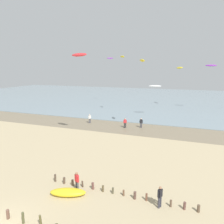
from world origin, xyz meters
TOP-DOWN VIEW (x-y plane):
  - wet_sand_strip at (0.00, 26.00)m, footprint 120.00×7.57m
  - sea at (0.00, 64.78)m, footprint 160.00×70.00m
  - groyne_mid at (5.82, 6.39)m, footprint 12.41×0.34m
  - person_mid_beach at (3.30, 27.05)m, footprint 0.56×0.28m
  - person_by_waterline at (2.61, 5.75)m, footprint 0.50×0.38m
  - person_left_flank at (0.69, 26.03)m, footprint 0.52×0.35m
  - person_right_flank at (-6.50, 26.83)m, footprint 0.43×0.43m
  - person_far_down_beach at (9.47, 5.93)m, footprint 0.35×0.53m
  - grounded_kite at (2.25, 4.88)m, footprint 3.10×1.91m
  - kite_aloft_0 at (4.03, 36.20)m, footprint 2.81×1.55m
  - kite_aloft_1 at (7.90, 49.62)m, footprint 2.30×2.81m
  - kite_aloft_2 at (-11.46, 50.87)m, footprint 1.96×1.66m
  - kite_aloft_3 at (3.50, 25.63)m, footprint 1.61×2.18m
  - kite_aloft_4 at (-3.14, 36.21)m, footprint 1.80×2.05m
  - kite_aloft_5 at (-3.36, 17.70)m, footprint 2.78×1.56m
  - kite_aloft_6 at (15.00, 46.96)m, footprint 2.52×0.93m

SIDE VIEW (x-z plane):
  - wet_sand_strip at x=0.00m, z-range 0.00..0.01m
  - sea at x=0.00m, z-range 0.00..0.10m
  - groyne_mid at x=5.82m, z-range -0.07..0.65m
  - grounded_kite at x=2.25m, z-range 0.00..0.58m
  - person_mid_beach at x=3.30m, z-range 0.06..1.77m
  - person_by_waterline at x=2.61m, z-range 0.06..1.77m
  - person_left_flank at x=0.69m, z-range 0.06..1.77m
  - person_right_flank at x=-6.50m, z-range 0.06..1.77m
  - person_far_down_beach at x=9.47m, z-range 0.06..1.77m
  - kite_aloft_0 at x=4.03m, z-range 6.31..6.79m
  - kite_aloft_1 at x=7.90m, z-range 9.96..10.60m
  - kite_aloft_6 at x=15.00m, z-range 10.57..11.07m
  - kite_aloft_3 at x=3.50m, z-range 11.10..11.67m
  - kite_aloft_5 at x=-3.36m, z-range 11.62..12.30m
  - kite_aloft_4 at x=-3.14m, z-range 12.31..12.85m
  - kite_aloft_2 at x=-11.46m, z-range 12.80..13.21m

